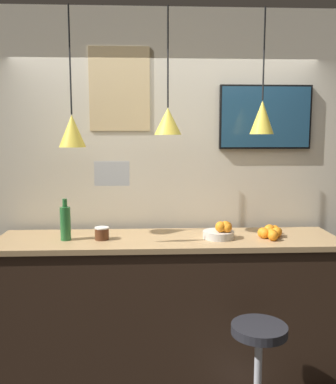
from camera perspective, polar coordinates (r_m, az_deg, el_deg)
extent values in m
cube|color=beige|center=(3.62, -0.33, 0.71)|extent=(8.00, 0.06, 2.90)
cube|color=black|center=(3.45, 0.00, -15.44)|extent=(2.55, 0.59, 1.07)
cube|color=tan|center=(3.27, 0.00, -6.44)|extent=(2.59, 0.63, 0.04)
cylinder|color=#B7B7BC|center=(3.10, 11.88, -23.05)|extent=(0.05, 0.05, 0.60)
cylinder|color=#232328|center=(2.94, 12.07, -17.51)|extent=(0.36, 0.36, 0.06)
cylinder|color=beige|center=(3.26, 6.75, -5.66)|extent=(0.24, 0.24, 0.06)
sphere|color=orange|center=(3.21, 7.88, -4.74)|extent=(0.07, 0.07, 0.07)
sphere|color=orange|center=(3.21, 7.03, -4.63)|extent=(0.08, 0.08, 0.08)
sphere|color=orange|center=(3.22, 7.69, -4.59)|extent=(0.08, 0.08, 0.08)
sphere|color=orange|center=(3.26, 6.98, -4.55)|extent=(0.07, 0.07, 0.07)
sphere|color=orange|center=(3.26, 7.92, -4.54)|extent=(0.07, 0.07, 0.07)
sphere|color=orange|center=(3.39, 14.25, -5.22)|extent=(0.07, 0.07, 0.07)
sphere|color=orange|center=(3.48, 14.06, -4.88)|extent=(0.07, 0.07, 0.07)
sphere|color=orange|center=(3.25, 13.83, -5.69)|extent=(0.08, 0.08, 0.08)
sphere|color=orange|center=(3.31, 13.66, -5.44)|extent=(0.08, 0.08, 0.08)
sphere|color=orange|center=(3.41, 13.35, -4.96)|extent=(0.09, 0.09, 0.09)
sphere|color=orange|center=(3.43, 13.43, -4.91)|extent=(0.08, 0.08, 0.08)
sphere|color=orange|center=(3.32, 12.53, -5.33)|extent=(0.08, 0.08, 0.08)
sphere|color=orange|center=(3.36, 14.26, -5.27)|extent=(0.08, 0.08, 0.08)
sphere|color=orange|center=(3.36, 14.28, -5.25)|extent=(0.08, 0.08, 0.08)
sphere|color=orange|center=(3.31, 12.76, -5.42)|extent=(0.08, 0.08, 0.08)
sphere|color=orange|center=(3.41, 14.41, -5.14)|extent=(0.07, 0.07, 0.07)
cylinder|color=#286B33|center=(3.25, -13.51, -4.13)|extent=(0.08, 0.08, 0.25)
cylinder|color=#286B33|center=(3.22, -13.60, -1.43)|extent=(0.03, 0.03, 0.06)
cylinder|color=#562D19|center=(3.23, -8.81, -5.56)|extent=(0.10, 0.10, 0.08)
cylinder|color=white|center=(3.22, -8.83, -4.74)|extent=(0.11, 0.11, 0.01)
cylinder|color=black|center=(3.26, -12.95, 16.77)|extent=(0.01, 0.01, 0.77)
cone|color=yellow|center=(3.22, -12.67, 7.95)|extent=(0.20, 0.20, 0.24)
sphere|color=#F9EFCC|center=(3.22, -12.62, 6.21)|extent=(0.04, 0.04, 0.04)
cylinder|color=black|center=(3.23, -0.01, 17.53)|extent=(0.01, 0.01, 0.71)
cone|color=yellow|center=(3.18, -0.01, 9.42)|extent=(0.20, 0.20, 0.20)
sphere|color=#F9EFCC|center=(3.18, -0.01, 8.00)|extent=(0.04, 0.04, 0.04)
cylinder|color=black|center=(3.34, 12.68, 17.50)|extent=(0.01, 0.01, 0.66)
cone|color=yellow|center=(3.29, 12.44, 9.70)|extent=(0.18, 0.18, 0.25)
sphere|color=#F9EFCC|center=(3.29, 12.38, 7.89)|extent=(0.04, 0.04, 0.04)
cube|color=black|center=(3.67, 12.84, 9.70)|extent=(0.76, 0.04, 0.52)
cube|color=navy|center=(3.65, 12.93, 9.71)|extent=(0.73, 0.01, 0.49)
cube|color=white|center=(2.95, -7.49, 2.46)|extent=(0.24, 0.01, 0.17)
cube|color=#DBBC84|center=(3.58, -6.49, 13.48)|extent=(0.49, 0.01, 0.67)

